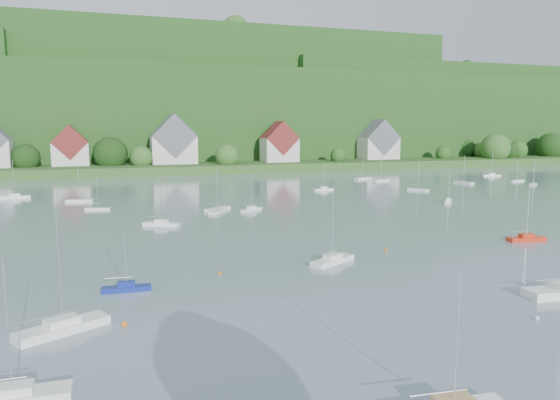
% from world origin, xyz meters
% --- Properties ---
extents(far_shore_strip, '(600.00, 60.00, 3.00)m').
position_xyz_m(far_shore_strip, '(0.00, 200.00, 1.50)').
color(far_shore_strip, '#28511E').
rests_on(far_shore_strip, ground).
extents(forested_ridge, '(620.00, 181.22, 69.89)m').
position_xyz_m(forested_ridge, '(0.39, 268.57, 22.89)').
color(forested_ridge, '#183B12').
rests_on(forested_ridge, ground).
extents(village_building_1, '(12.00, 9.36, 14.00)m').
position_xyz_m(village_building_1, '(-30.00, 189.00, 8.75)').
color(village_building_1, beige).
rests_on(village_building_1, far_shore_strip).
extents(village_building_2, '(16.00, 11.44, 18.00)m').
position_xyz_m(village_building_2, '(5.00, 188.00, 10.27)').
color(village_building_2, beige).
rests_on(village_building_2, far_shore_strip).
extents(village_building_3, '(13.00, 10.40, 15.50)m').
position_xyz_m(village_building_3, '(45.00, 186.00, 9.43)').
color(village_building_3, beige).
rests_on(village_building_3, far_shore_strip).
extents(village_building_4, '(15.00, 10.40, 16.50)m').
position_xyz_m(village_building_4, '(90.00, 190.00, 9.59)').
color(village_building_4, beige).
rests_on(village_building_4, far_shore_strip).
extents(near_sailboat_0, '(6.37, 1.88, 8.57)m').
position_xyz_m(near_sailboat_0, '(-24.28, 25.51, 0.45)').
color(near_sailboat_0, white).
rests_on(near_sailboat_0, ground).
extents(near_sailboat_1, '(4.75, 1.60, 6.31)m').
position_xyz_m(near_sailboat_1, '(-17.25, 45.41, 0.39)').
color(near_sailboat_1, navy).
rests_on(near_sailboat_1, ground).
extents(near_sailboat_3, '(6.36, 4.51, 8.47)m').
position_xyz_m(near_sailboat_3, '(6.10, 48.77, 0.45)').
color(near_sailboat_3, white).
rests_on(near_sailboat_3, ground).
extents(near_sailboat_5, '(5.62, 2.16, 7.39)m').
position_xyz_m(near_sailboat_5, '(37.04, 51.48, 0.42)').
color(near_sailboat_5, red).
rests_on(near_sailboat_5, ground).
extents(near_sailboat_6, '(7.14, 5.08, 9.51)m').
position_xyz_m(near_sailboat_6, '(-22.37, 36.05, 0.48)').
color(near_sailboat_6, white).
rests_on(near_sailboat_6, ground).
extents(mooring_buoy_0, '(0.47, 0.47, 0.47)m').
position_xyz_m(mooring_buoy_0, '(-17.78, 35.98, 0.00)').
color(mooring_buoy_0, orange).
rests_on(mooring_buoy_0, ground).
extents(mooring_buoy_1, '(0.40, 0.40, 0.40)m').
position_xyz_m(mooring_buoy_1, '(14.65, 26.65, 0.00)').
color(mooring_buoy_1, silver).
rests_on(mooring_buoy_1, ground).
extents(mooring_buoy_2, '(0.44, 0.44, 0.44)m').
position_xyz_m(mooring_buoy_2, '(15.23, 52.29, 0.00)').
color(mooring_buoy_2, orange).
rests_on(mooring_buoy_2, ground).
extents(mooring_buoy_3, '(0.38, 0.38, 0.38)m').
position_xyz_m(mooring_buoy_3, '(-7.39, 48.50, 0.00)').
color(mooring_buoy_3, orange).
rests_on(mooring_buoy_3, ground).
extents(far_sailboat_cluster, '(193.80, 73.45, 8.71)m').
position_xyz_m(far_sailboat_cluster, '(8.72, 114.53, 0.37)').
color(far_sailboat_cluster, white).
rests_on(far_sailboat_cluster, ground).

